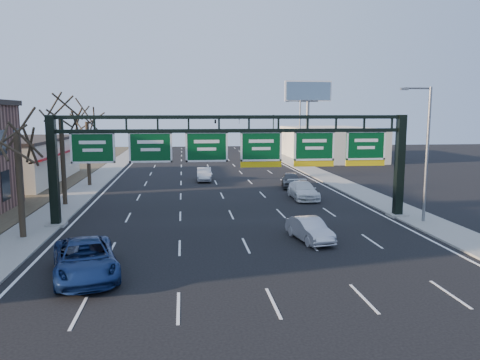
{
  "coord_description": "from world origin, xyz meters",
  "views": [
    {
      "loc": [
        -3.39,
        -23.03,
        7.34
      ],
      "look_at": [
        0.09,
        5.44,
        3.2
      ],
      "focal_mm": 35.0,
      "sensor_mm": 36.0,
      "label": 1
    }
  ],
  "objects": [
    {
      "name": "car_grey_far",
      "position": [
        7.15,
        21.72,
        0.74
      ],
      "size": [
        2.41,
        4.59,
        1.49
      ],
      "primitive_type": "imported",
      "rotation": [
        0.0,
        0.0,
        -0.15
      ],
      "color": "#46494B",
      "rests_on": "ground"
    },
    {
      "name": "billboard_right",
      "position": [
        15.0,
        44.98,
        9.06
      ],
      "size": [
        7.0,
        0.5,
        12.0
      ],
      "color": "slate",
      "rests_on": "ground"
    },
    {
      "name": "streetlight_far",
      "position": [
        12.47,
        40.0,
        5.08
      ],
      "size": [
        2.15,
        0.22,
        9.0
      ],
      "color": "slate",
      "rests_on": "sidewalk_right"
    },
    {
      "name": "traffic_signal_mast",
      "position": [
        5.69,
        55.0,
        5.5
      ],
      "size": [
        10.16,
        0.54,
        7.0
      ],
      "color": "black",
      "rests_on": "ground"
    },
    {
      "name": "lane_markings",
      "position": [
        0.0,
        20.0,
        0.01
      ],
      "size": [
        21.6,
        120.0,
        0.01
      ],
      "primitive_type": "cube",
      "color": "white",
      "rests_on": "ground"
    },
    {
      "name": "ground",
      "position": [
        0.0,
        0.0,
        0.0
      ],
      "size": [
        160.0,
        160.0,
        0.0
      ],
      "primitive_type": "plane",
      "color": "black",
      "rests_on": "ground"
    },
    {
      "name": "sign_gantry",
      "position": [
        0.16,
        8.0,
        4.63
      ],
      "size": [
        24.6,
        1.2,
        7.2
      ],
      "color": "black",
      "rests_on": "ground"
    },
    {
      "name": "building_right_distant",
      "position": [
        20.0,
        50.0,
        2.5
      ],
      "size": [
        12.0,
        20.0,
        5.0
      ],
      "primitive_type": "cube",
      "color": "beige",
      "rests_on": "ground"
    },
    {
      "name": "sidewalk_right",
      "position": [
        12.8,
        20.0,
        0.06
      ],
      "size": [
        3.0,
        120.0,
        0.12
      ],
      "primitive_type": "cube",
      "color": "gray",
      "rests_on": "ground"
    },
    {
      "name": "streetlight_near",
      "position": [
        12.47,
        6.0,
        5.08
      ],
      "size": [
        2.15,
        0.22,
        9.0
      ],
      "color": "slate",
      "rests_on": "sidewalk_right"
    },
    {
      "name": "tree_mid",
      "position": [
        -12.8,
        15.0,
        7.85
      ],
      "size": [
        3.6,
        3.6,
        9.24
      ],
      "color": "#2E251A",
      "rests_on": "sidewalk_left"
    },
    {
      "name": "tree_far",
      "position": [
        -12.8,
        25.0,
        7.48
      ],
      "size": [
        3.6,
        3.6,
        8.86
      ],
      "color": "#2E251A",
      "rests_on": "sidewalk_left"
    },
    {
      "name": "car_silver_sedan",
      "position": [
        3.78,
        2.55,
        0.66
      ],
      "size": [
        2.12,
        4.21,
        1.32
      ],
      "primitive_type": "imported",
      "rotation": [
        0.0,
        0.0,
        0.19
      ],
      "color": "#B8B8BD",
      "rests_on": "ground"
    },
    {
      "name": "car_white_wagon",
      "position": [
        6.79,
        15.59,
        0.72
      ],
      "size": [
        2.08,
        5.01,
        1.45
      ],
      "primitive_type": "imported",
      "rotation": [
        0.0,
        0.0,
        -0.01
      ],
      "color": "white",
      "rests_on": "ground"
    },
    {
      "name": "tree_gantry",
      "position": [
        -12.8,
        5.0,
        7.11
      ],
      "size": [
        3.6,
        3.6,
        8.48
      ],
      "color": "#2E251A",
      "rests_on": "sidewalk_left"
    },
    {
      "name": "car_silver_distant",
      "position": [
        -1.16,
        27.38,
        0.7
      ],
      "size": [
        1.62,
        4.31,
        1.41
      ],
      "primitive_type": "imported",
      "rotation": [
        0.0,
        0.0,
        -0.03
      ],
      "color": "#BABBBF",
      "rests_on": "ground"
    },
    {
      "name": "sidewalk_left",
      "position": [
        -12.8,
        20.0,
        0.06
      ],
      "size": [
        3.0,
        120.0,
        0.12
      ],
      "primitive_type": "cube",
      "color": "gray",
      "rests_on": "ground"
    },
    {
      "name": "cream_strip",
      "position": [
        -21.48,
        29.0,
        2.36
      ],
      "size": [
        10.9,
        18.4,
        4.7
      ],
      "color": "beige",
      "rests_on": "ground"
    },
    {
      "name": "car_blue_suv",
      "position": [
        -7.86,
        -2.01,
        0.81
      ],
      "size": [
        4.03,
        6.3,
        1.62
      ],
      "primitive_type": "imported",
      "rotation": [
        0.0,
        0.0,
        0.25
      ],
      "color": "navy",
      "rests_on": "ground"
    }
  ]
}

